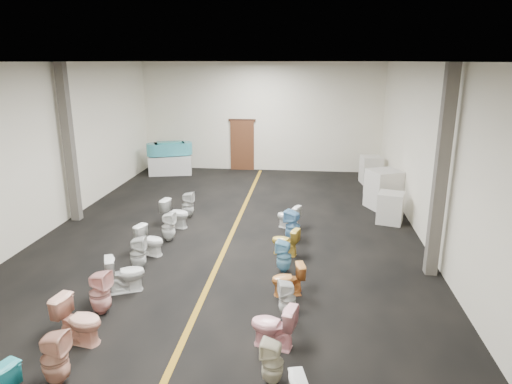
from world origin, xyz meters
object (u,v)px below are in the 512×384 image
Objects in this scene: toilet_left_1 at (55,358)px; toilet_left_2 at (79,320)px; toilet_left_6 at (150,240)px; toilet_right_5 at (288,280)px; bathtub at (170,148)px; toilet_left_9 at (188,205)px; toilet_right_8 at (293,226)px; toilet_left_3 at (100,293)px; toilet_right_6 at (284,256)px; toilet_left_5 at (138,253)px; toilet_left_4 at (125,273)px; toilet_right_4 at (287,299)px; appliance_crate_b at (383,189)px; appliance_crate_d at (371,170)px; toilet_right_9 at (288,216)px; toilet_right_7 at (285,241)px; appliance_crate_c at (377,185)px; toilet_left_8 at (175,214)px; appliance_crate_a at (390,208)px; toilet_right_3 at (273,326)px; display_table at (170,165)px; toilet_right_2 at (272,363)px; toilet_left_7 at (168,227)px.

toilet_left_1 is 1.04m from toilet_left_2.
toilet_left_6 reaches higher than toilet_right_5.
bathtub is 5.73m from toilet_left_9.
bathtub is 8.68m from toilet_right_8.
toilet_left_3 is at bearing -179.77° from toilet_left_9.
toilet_left_5 is at bearing -72.74° from toilet_right_6.
toilet_left_1 is at bearing 157.22° from toilet_left_4.
toilet_left_2 reaches higher than toilet_right_4.
appliance_crate_b is 1.18× the size of appliance_crate_d.
bathtub is 7.82m from toilet_right_9.
appliance_crate_c is at bearing 168.99° from toilet_right_7.
toilet_left_8 is at bearing 1.67° from toilet_left_1.
toilet_left_3 reaches higher than toilet_left_5.
toilet_right_7 is (-2.89, -7.13, -0.18)m from appliance_crate_d.
toilet_right_7 is at bearing -137.72° from appliance_crate_a.
toilet_left_6 is at bearing -87.59° from toilet_right_6.
toilet_left_6 is (-6.12, -5.79, -0.02)m from appliance_crate_c.
toilet_left_1 is 7.38m from toilet_left_9.
appliance_crate_a is at bearing -56.11° from bathtub.
appliance_crate_a reaches higher than toilet_left_8.
toilet_right_3 is at bearing 23.29° from toilet_right_9.
toilet_left_3 is at bearing -79.88° from display_table.
bathtub reaches higher than toilet_left_2.
toilet_right_5 is (0.10, 2.66, -0.02)m from toilet_right_2.
toilet_left_5 reaches higher than toilet_right_2.
toilet_right_7 is (5.15, -7.68, -0.04)m from display_table.
toilet_right_3 is 2.79m from toilet_right_6.
appliance_crate_d is 12.65m from toilet_left_2.
toilet_right_3 is at bearing -138.55° from toilet_left_8.
toilet_right_4 is at bearing -107.31° from toilet_left_6.
toilet_right_4 reaches higher than toilet_right_7.
toilet_left_4 is (-6.00, -6.20, -0.23)m from appliance_crate_b.
toilet_left_8 is at bearing 15.70° from toilet_left_6.
toilet_left_1 reaches higher than toilet_right_8.
toilet_right_7 is at bearing -39.67° from toilet_left_3.
toilet_right_3 is (3.23, -3.37, 0.02)m from toilet_left_6.
toilet_left_5 reaches higher than toilet_left_7.
toilet_left_7 is 3.10m from toilet_right_7.
display_table is 2.18× the size of toilet_left_9.
toilet_right_5 is at bearing -171.24° from toilet_right_3.
display_table is 11.72m from toilet_right_4.
appliance_crate_b is 10.77m from toilet_left_1.
toilet_left_7 is at bearing 0.78° from toilet_left_1.
toilet_left_5 reaches higher than toilet_right_3.
appliance_crate_a is 1.17× the size of toilet_right_3.
toilet_left_8 is 3.39m from toilet_right_8.
toilet_left_1 is at bearing -0.70° from toilet_right_9.
appliance_crate_c reaches higher than toilet_right_4.
toilet_left_2 is 3.90m from toilet_right_5.
display_table is 2.22× the size of toilet_left_7.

